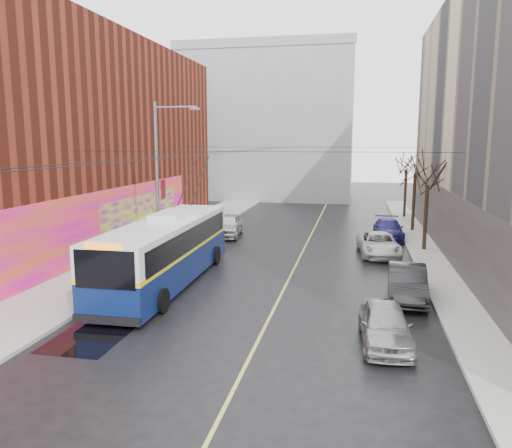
# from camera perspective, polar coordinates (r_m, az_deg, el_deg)

# --- Properties ---
(ground) EXTENTS (140.00, 140.00, 0.00)m
(ground) POSITION_cam_1_polar(r_m,az_deg,el_deg) (18.31, -4.38, -12.60)
(ground) COLOR black
(ground) RESTS_ON ground
(sidewalk_left) EXTENTS (4.00, 60.00, 0.15)m
(sidewalk_left) POSITION_cam_1_polar(r_m,az_deg,el_deg) (31.77, -12.44, -3.13)
(sidewalk_left) COLOR gray
(sidewalk_left) RESTS_ON ground
(sidewalk_right) EXTENTS (2.00, 60.00, 0.15)m
(sidewalk_right) POSITION_cam_1_polar(r_m,az_deg,el_deg) (29.44, 19.57, -4.45)
(sidewalk_right) COLOR gray
(sidewalk_right) RESTS_ON ground
(lane_line) EXTENTS (0.12, 50.00, 0.01)m
(lane_line) POSITION_cam_1_polar(r_m,az_deg,el_deg) (31.25, 5.29, -3.28)
(lane_line) COLOR #BFB74C
(lane_line) RESTS_ON ground
(building_left) EXTENTS (12.11, 36.00, 14.00)m
(building_left) POSITION_cam_1_polar(r_m,az_deg,el_deg) (36.69, -23.17, 8.89)
(building_left) COLOR #612113
(building_left) RESTS_ON ground
(building_far) EXTENTS (20.50, 12.10, 18.00)m
(building_far) POSITION_cam_1_polar(r_m,az_deg,el_deg) (62.27, 1.56, 11.42)
(building_far) COLOR gray
(building_far) RESTS_ON ground
(streetlight_pole) EXTENTS (2.65, 0.60, 9.00)m
(streetlight_pole) POSITION_cam_1_polar(r_m,az_deg,el_deg) (28.53, -10.96, 5.21)
(streetlight_pole) COLOR slate
(streetlight_pole) RESTS_ON ground
(catenary_wires) EXTENTS (18.00, 60.00, 0.22)m
(catenary_wires) POSITION_cam_1_polar(r_m,az_deg,el_deg) (31.92, -1.69, 8.33)
(catenary_wires) COLOR black
(tree_near) EXTENTS (3.20, 3.20, 6.40)m
(tree_near) POSITION_cam_1_polar(r_m,az_deg,el_deg) (32.66, 19.08, 5.61)
(tree_near) COLOR black
(tree_near) RESTS_ON ground
(tree_mid) EXTENTS (3.20, 3.20, 6.68)m
(tree_mid) POSITION_cam_1_polar(r_m,az_deg,el_deg) (39.59, 17.79, 6.66)
(tree_mid) COLOR black
(tree_mid) RESTS_ON ground
(tree_far) EXTENTS (3.20, 3.20, 6.57)m
(tree_far) POSITION_cam_1_polar(r_m,az_deg,el_deg) (46.55, 16.85, 6.92)
(tree_far) COLOR black
(tree_far) RESTS_ON ground
(puddle) EXTENTS (2.43, 3.08, 0.01)m
(puddle) POSITION_cam_1_polar(r_m,az_deg,el_deg) (18.95, -18.66, -12.30)
(puddle) COLOR black
(puddle) RESTS_ON ground
(pigeons_flying) EXTENTS (2.87, 2.95, 0.93)m
(pigeons_flying) POSITION_cam_1_polar(r_m,az_deg,el_deg) (26.96, -2.62, 10.07)
(pigeons_flying) COLOR slate
(trolleybus) EXTENTS (3.10, 12.72, 5.99)m
(trolleybus) POSITION_cam_1_polar(r_m,az_deg,el_deg) (24.57, -10.21, -2.92)
(trolleybus) COLOR #0A174B
(trolleybus) RESTS_ON ground
(parked_car_a) EXTENTS (1.89, 4.22, 1.41)m
(parked_car_a) POSITION_cam_1_polar(r_m,az_deg,el_deg) (17.85, 14.54, -11.06)
(parked_car_a) COLOR #99989D
(parked_car_a) RESTS_ON ground
(parked_car_b) EXTENTS (1.80, 4.61, 1.50)m
(parked_car_b) POSITION_cam_1_polar(r_m,az_deg,el_deg) (22.91, 16.89, -6.46)
(parked_car_b) COLOR #232325
(parked_car_b) RESTS_ON ground
(parked_car_c) EXTENTS (2.75, 5.14, 1.37)m
(parked_car_c) POSITION_cam_1_polar(r_m,az_deg,el_deg) (31.21, 13.84, -2.26)
(parked_car_c) COLOR silver
(parked_car_c) RESTS_ON ground
(parked_car_d) EXTENTS (2.02, 4.89, 1.41)m
(parked_car_d) POSITION_cam_1_polar(r_m,az_deg,el_deg) (36.55, 14.88, -0.58)
(parked_car_d) COLOR navy
(parked_car_d) RESTS_ON ground
(following_car) EXTENTS (2.35, 4.93, 1.63)m
(following_car) POSITION_cam_1_polar(r_m,az_deg,el_deg) (36.46, -3.27, -0.13)
(following_car) COLOR silver
(following_car) RESTS_ON ground
(pedestrian_a) EXTENTS (0.62, 0.72, 1.67)m
(pedestrian_a) POSITION_cam_1_polar(r_m,az_deg,el_deg) (29.50, -16.12, -2.44)
(pedestrian_a) COLOR black
(pedestrian_a) RESTS_ON sidewalk_left
(pedestrian_b) EXTENTS (0.90, 0.96, 1.58)m
(pedestrian_b) POSITION_cam_1_polar(r_m,az_deg,el_deg) (30.39, -15.14, -2.13)
(pedestrian_b) COLOR black
(pedestrian_b) RESTS_ON sidewalk_left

